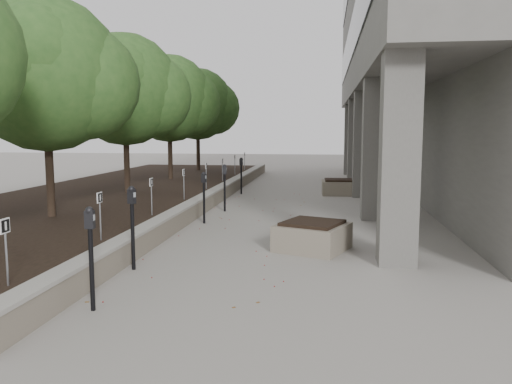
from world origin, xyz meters
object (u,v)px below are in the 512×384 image
Objects in this scene: crabapple_tree_3 at (125,113)px; parking_meter_4 at (225,188)px; crabapple_tree_2 at (47,107)px; parking_meter_3 at (204,198)px; crabapple_tree_4 at (169,117)px; parking_meter_2 at (133,228)px; planter_front at (312,236)px; parking_meter_5 at (241,176)px; planter_back at (339,187)px; parking_meter_1 at (91,259)px; crabapple_tree_5 at (198,119)px.

parking_meter_4 is (3.68, -1.18, -2.37)m from crabapple_tree_3.
crabapple_tree_2 is 3.80× the size of parking_meter_3.
crabapple_tree_4 reaches higher than parking_meter_2.
parking_meter_5 is at bearing 108.45° from planter_front.
crabapple_tree_2 is at bearing -130.43° from planter_back.
parking_meter_5 is (-0.20, 4.38, -0.01)m from parking_meter_4.
parking_meter_1 is 5.16m from planter_front.
parking_meter_4 is 1.01× the size of parking_meter_5.
crabapple_tree_4 reaches higher than planter_back.
crabapple_tree_3 is at bearing 152.40° from parking_meter_3.
planter_back is at bearing -40.93° from crabapple_tree_5.
parking_meter_4 is at bearing -71.79° from crabapple_tree_5.
crabapple_tree_5 reaches higher than parking_meter_5.
crabapple_tree_2 reaches higher than planter_back.
crabapple_tree_3 reaches higher than planter_front.
planter_front is (3.00, 4.17, -0.44)m from parking_meter_1.
planter_front is (6.57, -11.07, -2.81)m from crabapple_tree_4.
crabapple_tree_5 reaches higher than parking_meter_1.
parking_meter_5 is (3.48, -6.81, -2.38)m from crabapple_tree_5.
parking_meter_1 is (3.57, -5.24, -2.37)m from crabapple_tree_2.
planter_back is at bearing 26.27° from crabapple_tree_3.
parking_meter_2 is at bearing -67.56° from crabapple_tree_3.
crabapple_tree_3 is at bearing 104.57° from parking_meter_1.
parking_meter_3 reaches higher than planter_back.
parking_meter_3 is at bearing -105.41° from parking_meter_4.
crabapple_tree_2 is 6.76m from parking_meter_1.
planter_front is at bearing -70.76° from parking_meter_4.
parking_meter_3 is at bearing -67.02° from crabapple_tree_4.
crabapple_tree_4 is at bearing 122.71° from parking_meter_2.
parking_meter_1 is at bearing -76.83° from crabapple_tree_4.
crabapple_tree_2 is 3.64× the size of parking_meter_4.
planter_back is (7.35, 3.63, -2.81)m from crabapple_tree_3.
crabapple_tree_3 is 3.80× the size of parking_meter_3.
planter_back is (0.78, 9.69, -0.01)m from planter_front.
parking_meter_3 is (3.53, -13.32, -2.40)m from crabapple_tree_5.
parking_meter_4 is 1.14× the size of planter_back.
crabapple_tree_5 is (0.00, 15.00, 0.00)m from crabapple_tree_2.
crabapple_tree_5 is 3.80× the size of parking_meter_3.
crabapple_tree_4 is 5.00m from crabapple_tree_5.
parking_meter_3 is at bearing -75.16° from crabapple_tree_5.
crabapple_tree_4 is at bearing 120.70° from planter_front.
parking_meter_3 is 7.94m from planter_back.
parking_meter_3 reaches higher than planter_front.
planter_front is (3.09, -9.26, -0.42)m from parking_meter_5.
parking_meter_4 is 1.12× the size of planter_front.
crabapple_tree_3 is at bearing 130.83° from parking_meter_2.
parking_meter_4 is (3.68, -6.18, -2.37)m from crabapple_tree_4.
crabapple_tree_5 is 8.01m from parking_meter_5.
parking_meter_2 is 3.84m from planter_front.
parking_meter_5 is (3.48, 8.19, -2.38)m from crabapple_tree_2.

